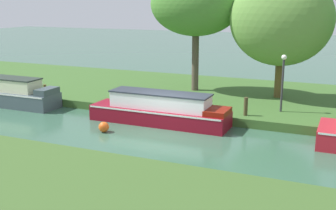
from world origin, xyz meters
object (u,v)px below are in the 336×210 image
(maroon_barge, at_px, (161,110))
(channel_buoy, at_px, (104,127))
(willow_tree_left, at_px, (195,4))
(lamp_post, at_px, (283,76))
(mooring_post_near, at_px, (45,90))
(mooring_post_far, at_px, (246,106))
(willow_tree_centre, at_px, (281,20))
(slate_narrowboat, at_px, (12,93))

(maroon_barge, distance_m, channel_buoy, 2.76)
(willow_tree_left, distance_m, channel_buoy, 9.43)
(lamp_post, height_order, mooring_post_near, lamp_post)
(maroon_barge, xyz_separation_m, channel_buoy, (-1.67, -2.17, -0.40))
(willow_tree_left, xyz_separation_m, mooring_post_near, (-7.19, -4.27, -4.57))
(maroon_barge, bearing_deg, lamp_post, 29.82)
(maroon_barge, height_order, lamp_post, lamp_post)
(mooring_post_near, bearing_deg, mooring_post_far, 0.00)
(willow_tree_left, height_order, mooring_post_far, willow_tree_left)
(willow_tree_centre, bearing_deg, channel_buoy, -128.04)
(maroon_barge, height_order, willow_tree_left, willow_tree_left)
(slate_narrowboat, height_order, channel_buoy, slate_narrowboat)
(maroon_barge, bearing_deg, willow_tree_centre, 51.79)
(mooring_post_far, height_order, channel_buoy, mooring_post_far)
(maroon_barge, xyz_separation_m, willow_tree_centre, (4.24, 5.39, 3.88))
(slate_narrowboat, xyz_separation_m, mooring_post_far, (12.21, 1.45, 0.14))
(lamp_post, xyz_separation_m, channel_buoy, (-6.57, -4.97, -1.87))
(willow_tree_centre, distance_m, lamp_post, 3.59)
(mooring_post_far, xyz_separation_m, channel_buoy, (-5.22, -3.62, -0.59))
(slate_narrowboat, relative_size, willow_tree_left, 0.77)
(willow_tree_left, relative_size, mooring_post_near, 11.99)
(willow_tree_centre, height_order, lamp_post, willow_tree_centre)
(maroon_barge, relative_size, mooring_post_far, 7.71)
(channel_buoy, bearing_deg, mooring_post_far, 34.76)
(lamp_post, height_order, channel_buoy, lamp_post)
(slate_narrowboat, xyz_separation_m, mooring_post_near, (0.98, 1.45, 0.00))
(lamp_post, bearing_deg, maroon_barge, -150.18)
(lamp_post, height_order, mooring_post_far, lamp_post)
(mooring_post_near, bearing_deg, channel_buoy, -31.07)
(slate_narrowboat, bearing_deg, lamp_post, 11.70)
(willow_tree_left, distance_m, mooring_post_near, 9.53)
(willow_tree_centre, relative_size, channel_buoy, 14.49)
(slate_narrowboat, height_order, willow_tree_centre, willow_tree_centre)
(willow_tree_centre, relative_size, mooring_post_far, 7.75)
(willow_tree_left, bearing_deg, maroon_barge, -85.08)
(slate_narrowboat, bearing_deg, maroon_barge, 0.00)
(maroon_barge, height_order, slate_narrowboat, slate_narrowboat)
(slate_narrowboat, distance_m, mooring_post_near, 1.75)
(slate_narrowboat, xyz_separation_m, lamp_post, (13.56, 2.81, 1.42))
(willow_tree_left, distance_m, lamp_post, 6.89)
(mooring_post_near, bearing_deg, slate_narrowboat, -123.99)
(slate_narrowboat, relative_size, mooring_post_near, 9.20)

